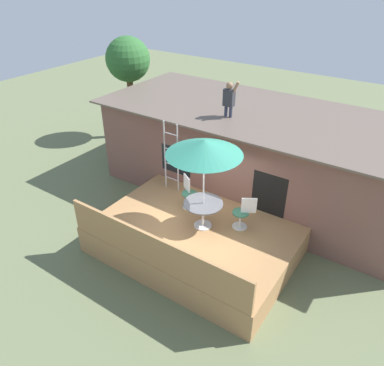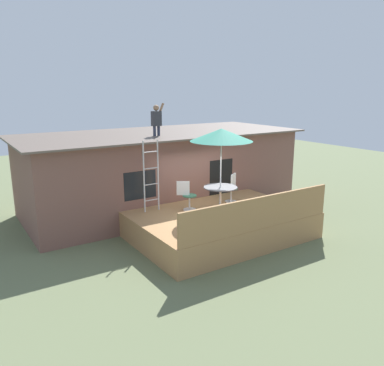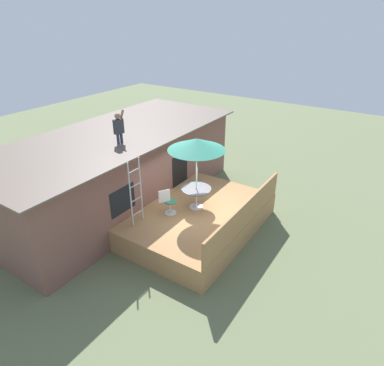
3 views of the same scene
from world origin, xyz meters
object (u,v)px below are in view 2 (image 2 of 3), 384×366
patio_table (220,192)px  patio_chair_left (187,196)px  patio_umbrella (221,135)px  person_figure (157,118)px  step_ladder (151,176)px  patio_chair_right (232,188)px

patio_table → patio_chair_left: size_ratio=1.13×
patio_umbrella → person_figure: person_figure is taller
person_figure → patio_chair_left: size_ratio=1.21×
step_ladder → patio_chair_right: bearing=-10.8°
patio_umbrella → person_figure: 2.75m
step_ladder → person_figure: (1.04, 1.53, 1.62)m
patio_umbrella → patio_chair_left: (-0.86, 0.57, -1.89)m
patio_umbrella → person_figure: size_ratio=2.29×
patio_chair_left → patio_chair_right: 1.77m
patio_umbrella → patio_chair_left: patio_umbrella is taller
person_figure → patio_chair_right: bearing=-50.3°
step_ladder → patio_chair_left: size_ratio=2.39×
patio_table → patio_chair_right: 1.07m
patio_chair_right → patio_table: bearing=-0.0°
step_ladder → patio_chair_right: 2.86m
step_ladder → patio_chair_right: size_ratio=2.39×
patio_umbrella → step_ladder: size_ratio=1.15×
patio_chair_right → patio_chair_left: bearing=-31.9°
patio_table → step_ladder: 2.19m
step_ladder → person_figure: person_figure is taller
patio_umbrella → person_figure: (-0.80, 2.61, 0.37)m
step_ladder → person_figure: bearing=55.9°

